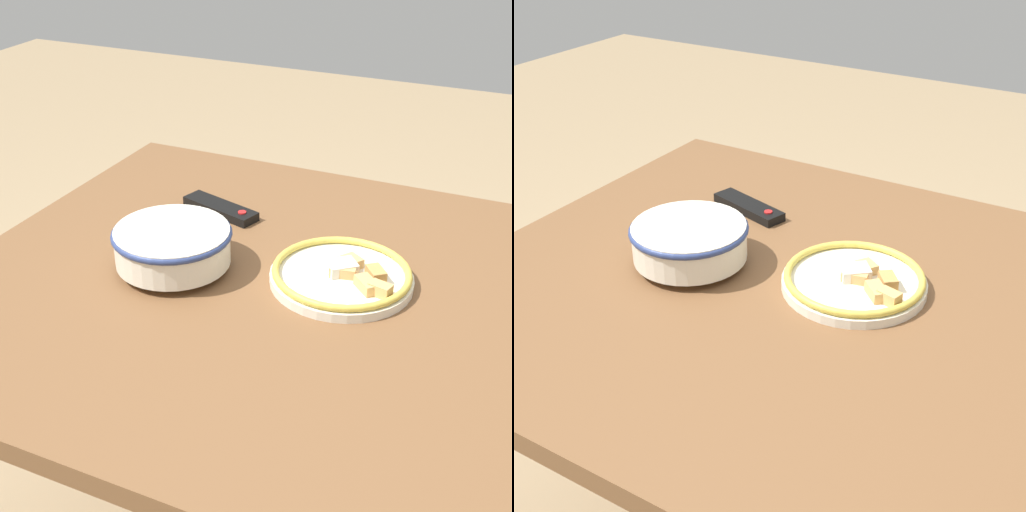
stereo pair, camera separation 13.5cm
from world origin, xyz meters
TOP-DOWN VIEW (x-y plane):
  - dining_table at (0.00, 0.00)m, footprint 1.28×1.09m
  - noodle_bowl at (-0.23, -0.03)m, footprint 0.23×0.23m
  - food_plate at (0.09, 0.05)m, footprint 0.27×0.27m
  - tv_remote at (-0.26, 0.23)m, footprint 0.19×0.10m

SIDE VIEW (x-z plane):
  - dining_table at x=0.00m, z-range 0.29..1.03m
  - tv_remote at x=-0.26m, z-range 0.73..0.76m
  - food_plate at x=0.09m, z-range 0.73..0.77m
  - noodle_bowl at x=-0.23m, z-range 0.74..0.83m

